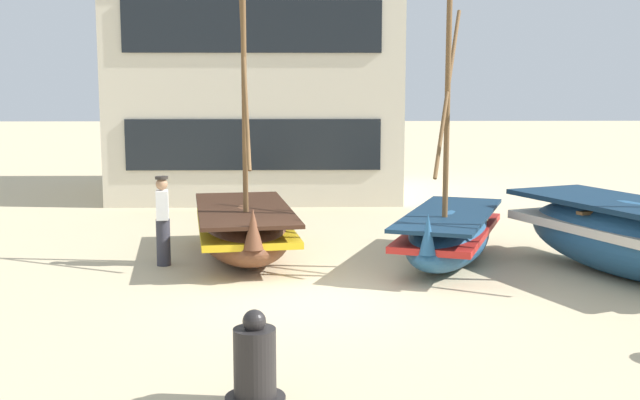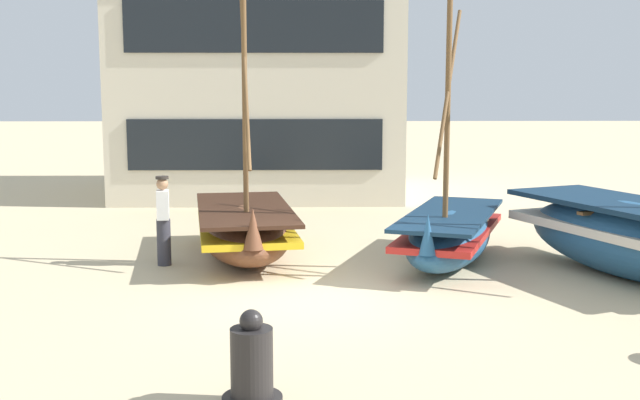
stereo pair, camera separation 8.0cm
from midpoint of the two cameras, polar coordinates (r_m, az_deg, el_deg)
name	(u,v)px [view 1 (the left image)]	position (r m, az deg, el deg)	size (l,w,h in m)	color
ground_plane	(321,294)	(12.92, -0.08, -6.80)	(120.00, 120.00, 0.00)	#CCB78E
fishing_boat_near_left	(449,235)	(15.19, 9.13, -2.48)	(2.84, 4.53, 5.04)	#23517A
fishing_boat_centre_large	(244,229)	(15.53, -5.64, -2.12)	(2.39, 4.59, 5.92)	brown
fishing_boat_far_right	(630,235)	(14.97, 21.29, -2.39)	(3.46, 5.11, 5.90)	#23517A
fisherman_by_hull	(163,222)	(15.06, -11.41, -1.54)	(0.27, 0.39, 1.68)	#33333D
capstan_winch	(255,367)	(8.55, -4.99, -11.92)	(0.65, 0.65, 1.05)	black
harbor_building_main	(259,86)	(24.94, -4.50, 8.21)	(8.60, 6.93, 6.62)	beige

